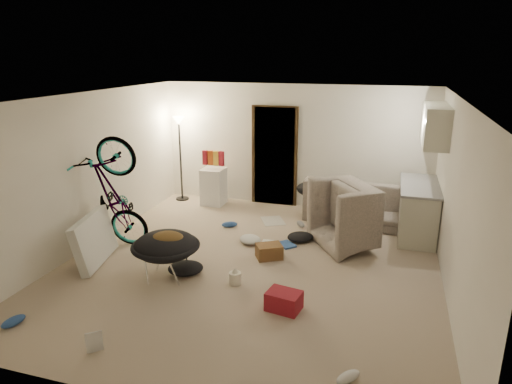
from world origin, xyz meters
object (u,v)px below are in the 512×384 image
(floor_lamp, at_px, (180,140))
(drink_case_a, at_px, (269,251))
(tv_box, at_px, (94,239))
(kitchen_counter, at_px, (417,211))
(saucer_chair, at_px, (166,252))
(sofa, at_px, (360,205))
(drink_case_b, at_px, (284,301))
(juicer, at_px, (235,277))
(bicycle, at_px, (116,218))
(armchair, at_px, (364,221))
(mini_fridge, at_px, (214,187))

(floor_lamp, xyz_separation_m, drink_case_a, (2.61, -2.34, -1.20))
(tv_box, bearing_deg, kitchen_counter, 16.15)
(drink_case_a, bearing_deg, saucer_chair, -169.67)
(sofa, relative_size, tv_box, 1.82)
(tv_box, relative_size, drink_case_b, 2.70)
(drink_case_a, xyz_separation_m, juicer, (-0.23, -0.94, -0.01))
(saucer_chair, bearing_deg, tv_box, 173.19)
(sofa, distance_m, drink_case_b, 3.59)
(bicycle, relative_size, juicer, 7.84)
(drink_case_a, bearing_deg, juicer, -134.35)
(armchair, bearing_deg, sofa, -26.31)
(drink_case_a, bearing_deg, armchair, 6.96)
(armchair, xyz_separation_m, tv_box, (-3.87, -1.94, -0.02))
(floor_lamp, distance_m, saucer_chair, 3.78)
(floor_lamp, relative_size, armchair, 1.50)
(sofa, bearing_deg, bicycle, 36.86)
(bicycle, relative_size, saucer_chair, 1.99)
(tv_box, height_order, drink_case_b, tv_box)
(sofa, height_order, bicycle, bicycle)
(kitchen_counter, height_order, bicycle, bicycle)
(floor_lamp, bearing_deg, drink_case_a, -41.85)
(tv_box, bearing_deg, mini_fridge, 65.14)
(sofa, height_order, juicer, sofa)
(floor_lamp, distance_m, drink_case_b, 5.04)
(kitchen_counter, xyz_separation_m, mini_fridge, (-4.04, 0.55, -0.06))
(sofa, distance_m, mini_fridge, 3.03)
(kitchen_counter, relative_size, mini_fridge, 1.95)
(sofa, bearing_deg, tv_box, 42.77)
(bicycle, bearing_deg, drink_case_b, -114.65)
(kitchen_counter, distance_m, bicycle, 5.13)
(sofa, bearing_deg, juicer, 68.49)
(sofa, xyz_separation_m, juicer, (-1.44, -3.08, -0.20))
(tv_box, relative_size, drink_case_a, 2.88)
(saucer_chair, height_order, drink_case_b, saucer_chair)
(armchair, height_order, saucer_chair, armchair)
(bicycle, bearing_deg, tv_box, 174.76)
(floor_lamp, relative_size, juicer, 7.40)
(sofa, distance_m, armchair, 1.11)
(tv_box, bearing_deg, drink_case_a, 7.21)
(floor_lamp, xyz_separation_m, mini_fridge, (0.79, -0.10, -0.92))
(armchair, xyz_separation_m, juicer, (-1.59, -1.99, -0.29))
(floor_lamp, relative_size, sofa, 0.89)
(floor_lamp, bearing_deg, drink_case_b, -49.56)
(sofa, relative_size, bicycle, 1.06)
(drink_case_a, bearing_deg, sofa, 30.01)
(floor_lamp, distance_m, armchair, 4.27)
(armchair, relative_size, mini_fridge, 1.56)
(armchair, relative_size, drink_case_a, 3.10)
(floor_lamp, height_order, drink_case_a, floor_lamp)
(bicycle, height_order, juicer, bicycle)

